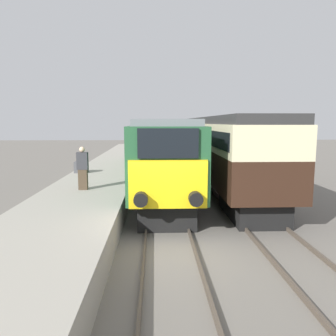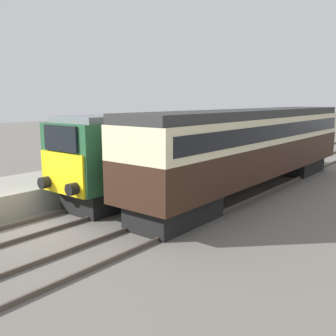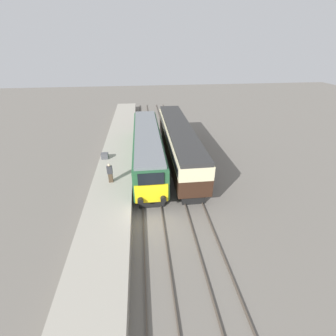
{
  "view_description": "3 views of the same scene",
  "coord_description": "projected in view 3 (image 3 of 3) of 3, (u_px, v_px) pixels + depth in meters",
  "views": [
    {
      "loc": [
        -0.4,
        -9.29,
        3.7
      ],
      "look_at": [
        0.0,
        0.83,
        2.29
      ],
      "focal_mm": 35.0,
      "sensor_mm": 36.0,
      "label": 1
    },
    {
      "loc": [
        11.44,
        -7.18,
        4.41
      ],
      "look_at": [
        1.7,
        4.83,
        1.6
      ],
      "focal_mm": 40.0,
      "sensor_mm": 36.0,
      "label": 2
    },
    {
      "loc": [
        -0.37,
        -12.85,
        11.58
      ],
      "look_at": [
        1.7,
        4.83,
        1.6
      ],
      "focal_mm": 24.0,
      "sensor_mm": 36.0,
      "label": 3
    }
  ],
  "objects": [
    {
      "name": "ground_plane",
      "position": [
        153.0,
        219.0,
        16.83
      ],
      "size": [
        120.0,
        120.0,
        0.0
      ],
      "primitive_type": "plane",
      "color": "slate"
    },
    {
      "name": "rails_far_track",
      "position": [
        185.0,
        180.0,
        21.48
      ],
      "size": [
        1.5,
        60.0,
        0.14
      ],
      "color": "#4C4238",
      "rests_on": "ground_plane"
    },
    {
      "name": "person_on_platform",
      "position": [
        110.0,
        173.0,
        19.16
      ],
      "size": [
        0.44,
        0.26,
        1.77
      ],
      "color": "#473828",
      "rests_on": "platform_left"
    },
    {
      "name": "passenger_carriage",
      "position": [
        179.0,
        140.0,
        24.15
      ],
      "size": [
        2.75,
        16.9,
        3.98
      ],
      "color": "black",
      "rests_on": "ground_plane"
    },
    {
      "name": "luggage_crate",
      "position": [
        105.0,
        156.0,
        23.38
      ],
      "size": [
        0.7,
        0.56,
        0.6
      ],
      "color": "#4C4C51",
      "rests_on": "platform_left"
    },
    {
      "name": "platform_left",
      "position": [
        116.0,
        165.0,
        23.2
      ],
      "size": [
        3.5,
        50.0,
        0.95
      ],
      "color": "#9E998C",
      "rests_on": "ground_plane"
    },
    {
      "name": "locomotive",
      "position": [
        147.0,
        147.0,
        23.23
      ],
      "size": [
        2.7,
        16.06,
        3.81
      ],
      "color": "black",
      "rests_on": "ground_plane"
    },
    {
      "name": "rails_near_track",
      "position": [
        150.0,
        182.0,
        21.13
      ],
      "size": [
        1.51,
        60.0,
        0.14
      ],
      "color": "#4C4238",
      "rests_on": "ground_plane"
    }
  ]
}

